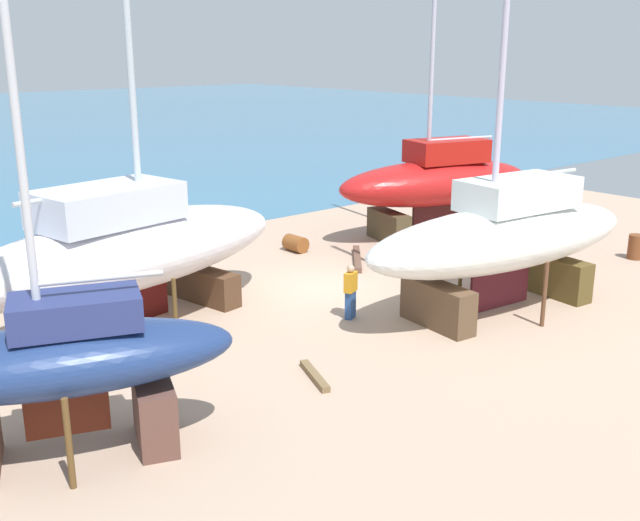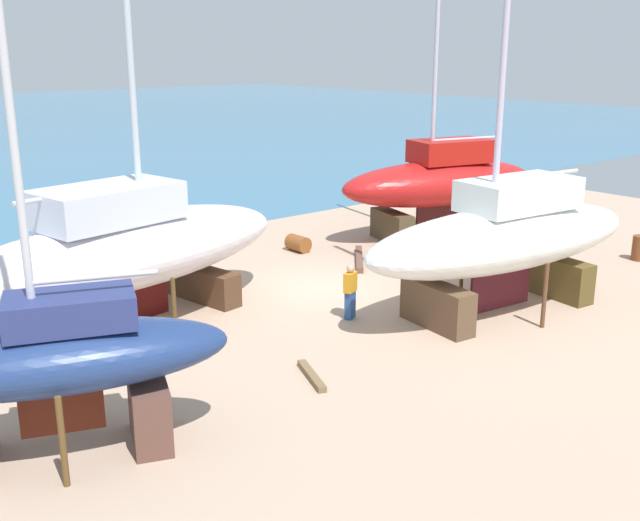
# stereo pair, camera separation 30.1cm
# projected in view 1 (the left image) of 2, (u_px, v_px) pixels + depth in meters

# --- Properties ---
(ground_plane) EXTENTS (43.74, 43.74, 0.00)m
(ground_plane) POSITION_uv_depth(u_px,v_px,m) (365.00, 304.00, 22.38)
(ground_plane) COLOR tan
(sailboat_small_center) EXTENTS (10.74, 5.14, 17.44)m
(sailboat_small_center) POSITION_uv_depth(u_px,v_px,m) (126.00, 249.00, 20.14)
(sailboat_small_center) COLOR #503421
(sailboat_small_center) RESTS_ON ground
(sailboat_far_slipway) EXTENTS (9.16, 5.05, 12.96)m
(sailboat_far_slipway) POSITION_uv_depth(u_px,v_px,m) (437.00, 182.00, 29.94)
(sailboat_far_slipway) COLOR #483C25
(sailboat_far_slipway) RESTS_ON ground
(sailboat_mid_port) EXTENTS (6.63, 4.20, 11.25)m
(sailboat_mid_port) POSITION_uv_depth(u_px,v_px,m) (64.00, 363.00, 13.53)
(sailboat_mid_port) COLOR brown
(sailboat_mid_port) RESTS_ON ground
(sailboat_large_starboard) EXTENTS (9.97, 4.09, 15.40)m
(sailboat_large_starboard) POSITION_uv_depth(u_px,v_px,m) (504.00, 236.00, 21.28)
(sailboat_large_starboard) COLOR brown
(sailboat_large_starboard) RESTS_ON ground
(worker) EXTENTS (0.50, 0.39, 1.58)m
(worker) POSITION_uv_depth(u_px,v_px,m) (351.00, 291.00, 20.95)
(worker) COLOR #2B4D8C
(worker) RESTS_ON ground
(barrel_tipped_right) EXTENTS (0.62, 0.91, 0.61)m
(barrel_tipped_right) POSITION_uv_depth(u_px,v_px,m) (296.00, 243.00, 28.04)
(barrel_tipped_right) COLOR brown
(barrel_tipped_right) RESTS_ON ground
(barrel_rust_near) EXTENTS (0.76, 0.76, 0.90)m
(barrel_rust_near) POSITION_uv_depth(u_px,v_px,m) (636.00, 247.00, 27.00)
(barrel_rust_near) COLOR brown
(barrel_rust_near) RESTS_ON ground
(timber_long_fore) EXTENTS (2.19, 2.42, 0.19)m
(timber_long_fore) POSITION_uv_depth(u_px,v_px,m) (357.00, 259.00, 26.78)
(timber_long_fore) COLOR brown
(timber_long_fore) RESTS_ON ground
(timber_plank_near) EXTENTS (0.77, 1.58, 0.14)m
(timber_plank_near) POSITION_uv_depth(u_px,v_px,m) (315.00, 376.00, 17.29)
(timber_plank_near) COLOR brown
(timber_plank_near) RESTS_ON ground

